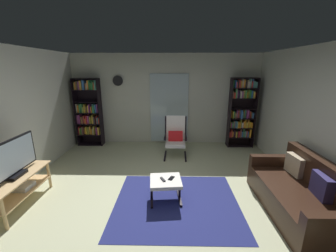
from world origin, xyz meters
name	(u,v)px	position (x,y,z in m)	size (l,w,h in m)	color
ground_plane	(161,198)	(0.00, 0.00, 0.00)	(7.02, 7.02, 0.00)	#BCC098
wall_back	(165,100)	(0.00, 2.90, 1.30)	(5.60, 0.06, 2.60)	beige
wall_right	(332,128)	(2.70, 0.00, 1.30)	(0.06, 6.00, 2.60)	beige
glass_door_panel	(169,109)	(0.11, 2.83, 1.05)	(1.10, 0.01, 2.00)	silver
area_rug	(177,203)	(0.28, -0.14, 0.00)	(2.06, 1.78, 0.01)	navy
tv_stand	(19,186)	(-2.30, -0.23, 0.35)	(0.46, 1.20, 0.53)	#DAB077
television	(12,159)	(-2.30, -0.24, 0.82)	(0.20, 1.03, 0.61)	black
bookshelf_near_tv	(89,112)	(-2.20, 2.65, 0.97)	(0.71, 0.30, 1.93)	black
bookshelf_near_sofa	(242,111)	(2.15, 2.61, 1.03)	(0.71, 0.30, 1.95)	black
leather_sofa	(301,194)	(2.20, -0.32, 0.31)	(0.87, 1.80, 0.86)	#321D13
lounge_armchair	(176,136)	(0.29, 1.88, 0.53)	(0.58, 0.66, 1.02)	black
ottoman	(166,183)	(0.09, -0.04, 0.31)	(0.56, 0.53, 0.38)	white
tv_remote	(163,179)	(0.04, -0.05, 0.39)	(0.04, 0.14, 0.02)	black
cell_phone	(171,178)	(0.19, 0.00, 0.39)	(0.07, 0.14, 0.01)	black
wall_clock	(118,81)	(-1.35, 2.82, 1.85)	(0.29, 0.03, 0.29)	silver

